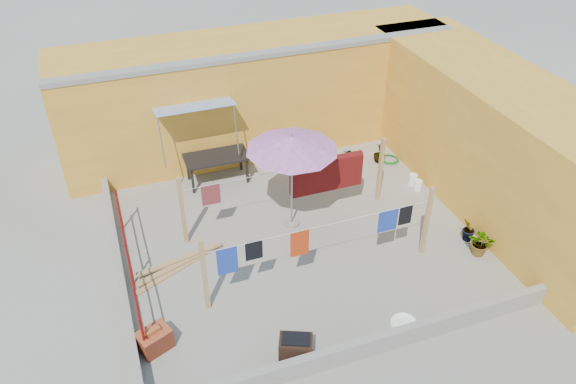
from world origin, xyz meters
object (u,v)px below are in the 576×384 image
Objects in this scene: patio_umbrella at (292,144)px; brazier at (296,348)px; outdoor_table at (216,158)px; plant_back_a at (316,148)px; white_basin at (404,324)px; water_jug_b at (418,185)px; water_jug_a at (413,179)px; green_hose at (390,159)px; brick_stack at (155,340)px.

patio_umbrella is 3.78× the size of brazier.
plant_back_a is at bearing 3.47° from outdoor_table.
water_jug_b is (2.68, 4.01, 0.10)m from white_basin.
outdoor_table is at bearing 158.18° from water_jug_a.
white_basin is at bearing -70.57° from outdoor_table.
outdoor_table is at bearing 116.51° from patio_umbrella.
plant_back_a is (3.01, 6.40, 0.08)m from brazier.
patio_umbrella is 3.15m from outdoor_table.
water_jug_b is 0.47× the size of plant_back_a.
patio_umbrella is at bearing -122.92° from plant_back_a.
water_jug_b is at bearing -90.00° from water_jug_a.
white_basin is 0.99× the size of green_hose.
outdoor_table is 2.42× the size of plant_back_a.
brick_stack is 2.20× the size of water_jug_b.
brick_stack is at bearing -144.50° from patio_umbrella.
green_hose is 2.15m from plant_back_a.
brazier is 2.05× the size of water_jug_a.
water_jug_b is at bearing 38.91° from brazier.
brick_stack is 1.03× the size of plant_back_a.
plant_back_a reaches higher than brazier.
white_basin is at bearing -13.43° from brick_stack.
plant_back_a reaches higher than water_jug_b.
brazier is at bearing -109.17° from patio_umbrella.
white_basin is 0.78× the size of plant_back_a.
brazier is at bearing -90.84° from outdoor_table.
brazier is 1.32× the size of white_basin.
patio_umbrella is 5.00m from brick_stack.
outdoor_table reaches higher than water_jug_a.
patio_umbrella reaches higher than outdoor_table.
brick_stack is 8.02m from water_jug_a.
plant_back_a is (1.70, 2.63, -1.92)m from patio_umbrella.
brick_stack is at bearing -135.76° from plant_back_a.
outdoor_table is at bearing -176.53° from plant_back_a.
outdoor_table is 5.38m from water_jug_b.
water_jug_b is (7.37, 2.88, -0.08)m from brick_stack.
outdoor_table reaches higher than brick_stack.
water_jug_b is at bearing 56.24° from white_basin.
plant_back_a reaches higher than brick_stack.
green_hose is at bearing -7.83° from outdoor_table.
brick_stack reaches higher than white_basin.
brazier reaches higher than brick_stack.
outdoor_table is 3.11× the size of white_basin.
water_jug_b is 3.10m from plant_back_a.
outdoor_table reaches higher than plant_back_a.
white_basin is 1.65× the size of water_jug_b.
patio_umbrella is 1.60× the size of outdoor_table.
water_jug_b is at bearing -90.00° from green_hose.
outdoor_table reaches higher than white_basin.
brazier is 1.03× the size of plant_back_a.
brazier is at bearing -131.79° from green_hose.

